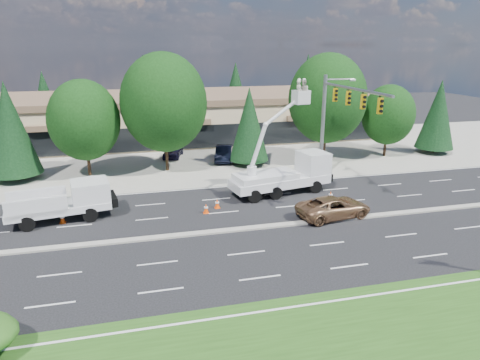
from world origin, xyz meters
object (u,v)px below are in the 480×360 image
object	(u,v)px
signal_mast	(335,114)
utility_pickup	(67,205)
bucket_truck	(287,170)
minivan	(334,207)

from	to	relation	value
signal_mast	utility_pickup	bearing A→B (deg)	-173.09
utility_pickup	bucket_truck	size ratio (longest dim) A/B	0.77
signal_mast	minivan	world-z (taller)	signal_mast
utility_pickup	bucket_truck	distance (m)	16.49
utility_pickup	minivan	size ratio (longest dim) A/B	1.32
bucket_truck	minivan	world-z (taller)	bucket_truck
minivan	signal_mast	bearing A→B (deg)	-31.74
minivan	utility_pickup	bearing A→B (deg)	69.41
signal_mast	minivan	bearing A→B (deg)	-113.72
utility_pickup	minivan	world-z (taller)	utility_pickup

